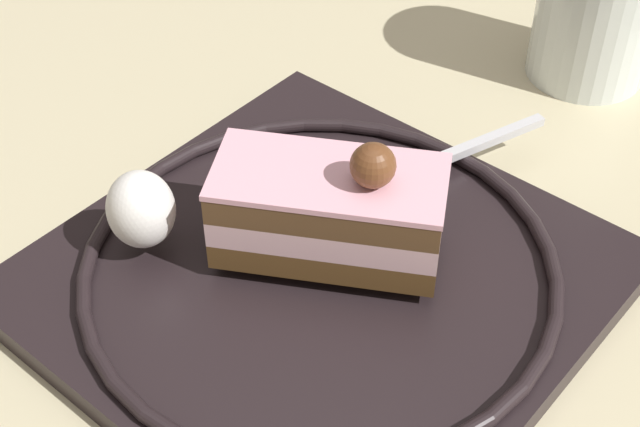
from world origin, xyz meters
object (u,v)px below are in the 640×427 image
(dessert_plate, at_px, (320,276))
(drink_glass_far, at_px, (598,4))
(cake_slice, at_px, (336,214))
(whipped_cream_dollop, at_px, (141,209))
(fork, at_px, (451,155))

(dessert_plate, xyz_separation_m, drink_glass_far, (0.25, 0.04, 0.04))
(cake_slice, xyz_separation_m, drink_glass_far, (0.24, 0.04, 0.00))
(whipped_cream_dollop, bearing_deg, cake_slice, -43.65)
(fork, bearing_deg, whipped_cream_dollop, 162.96)
(dessert_plate, xyz_separation_m, fork, (0.10, 0.02, 0.01))
(cake_slice, distance_m, whipped_cream_dollop, 0.09)
(whipped_cream_dollop, height_order, fork, whipped_cream_dollop)
(fork, bearing_deg, dessert_plate, -171.65)
(fork, xyz_separation_m, drink_glass_far, (0.15, 0.03, 0.03))
(fork, height_order, drink_glass_far, drink_glass_far)
(fork, relative_size, drink_glass_far, 1.06)
(dessert_plate, bearing_deg, fork, 8.35)
(dessert_plate, bearing_deg, cake_slice, 1.62)
(cake_slice, xyz_separation_m, whipped_cream_dollop, (-0.07, 0.06, -0.00))
(drink_glass_far, bearing_deg, whipped_cream_dollop, 175.79)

